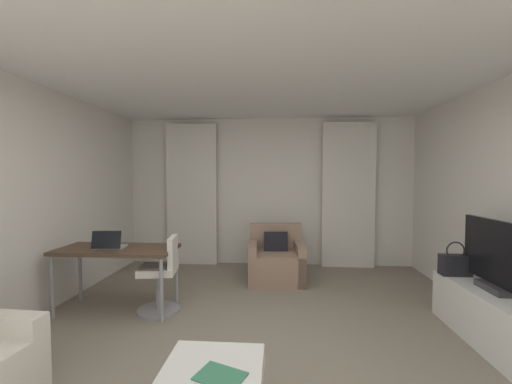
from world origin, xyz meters
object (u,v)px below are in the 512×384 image
object	(u,v)px
desk_chair	(162,279)
desk	(117,253)
armchair	(276,261)
handbag_primary	(455,264)
magazine_open	(220,376)
tv_flatscreen	(498,258)
laptop	(109,245)
tv_console	(493,316)

from	to	relation	value
desk_chair	desk	bearing A→B (deg)	179.13
armchair	handbag_primary	xyz separation A→B (m)	(1.95, -1.21, 0.33)
desk	magazine_open	size ratio (longest dim) A/B	4.00
desk	magazine_open	xyz separation A→B (m)	(1.53, -1.71, -0.29)
armchair	handbag_primary	world-z (taller)	handbag_primary
armchair	tv_flatscreen	xyz separation A→B (m)	(2.07, -1.68, 0.52)
desk_chair	laptop	world-z (taller)	laptop
desk_chair	tv_console	bearing A→B (deg)	-7.07
desk	laptop	world-z (taller)	laptop
desk	desk_chair	size ratio (longest dim) A/B	1.52
desk	laptop	bearing A→B (deg)	-141.96
desk	handbag_primary	xyz separation A→B (m)	(3.79, 0.01, -0.05)
handbag_primary	armchair	bearing A→B (deg)	148.16
armchair	desk_chair	bearing A→B (deg)	-136.71
desk	tv_console	size ratio (longest dim) A/B	1.05
tv_console	desk	bearing A→B (deg)	173.77
laptop	magazine_open	world-z (taller)	laptop
handbag_primary	desk	bearing A→B (deg)	-179.80
armchair	tv_console	xyz separation A→B (m)	(2.07, -1.65, -0.04)
tv_console	handbag_primary	size ratio (longest dim) A/B	3.45
tv_flatscreen	handbag_primary	size ratio (longest dim) A/B	2.64
desk_chair	magazine_open	size ratio (longest dim) A/B	2.63
desk_chair	tv_flatscreen	size ratio (longest dim) A/B	0.90
desk_chair	laptop	distance (m)	0.72
magazine_open	handbag_primary	distance (m)	2.84
laptop	tv_flatscreen	xyz separation A→B (m)	(3.97, -0.41, 0.02)
magazine_open	tv_flatscreen	bearing A→B (deg)	27.75
magazine_open	tv_flatscreen	distance (m)	2.71
armchair	magazine_open	world-z (taller)	armchair
desk	tv_flatscreen	bearing A→B (deg)	-6.72
tv_console	laptop	bearing A→B (deg)	174.59
desk	magazine_open	distance (m)	2.31
armchair	desk	bearing A→B (deg)	-146.39
magazine_open	tv_flatscreen	size ratio (longest dim) A/B	0.34
tv_console	tv_flatscreen	bearing A→B (deg)	-90.00
desk	laptop	size ratio (longest dim) A/B	3.87
tv_flatscreen	desk_chair	bearing A→B (deg)	172.36
desk_chair	tv_flatscreen	world-z (taller)	tv_flatscreen
magazine_open	tv_console	distance (m)	2.70
armchair	desk_chair	xyz separation A→B (m)	(-1.31, -1.23, 0.11)
desk	tv_flatscreen	world-z (taller)	tv_flatscreen
armchair	desk_chair	world-z (taller)	desk_chair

